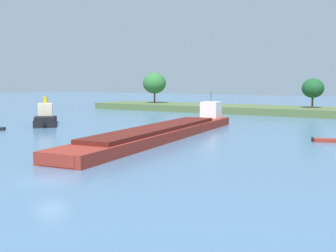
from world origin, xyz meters
The scene contains 6 objects.
ground_plane centered at (0.00, 0.00, 0.00)m, with size 400.00×400.00×0.00m, color #476B8E.
treeline_island centered at (-6.39, 75.59, 2.12)m, with size 94.98×14.31×10.03m.
fishing_skiff centered at (15.65, 33.64, 0.23)m, with size 5.56×2.99×0.91m.
tugboat centered at (-32.39, 30.04, 1.26)m, with size 10.42×10.57×4.97m.
cargo_barge centered at (-5.26, 26.19, 0.94)m, with size 9.59×44.02×5.90m.
channel_buoy_green centered at (-5.71, 43.95, 0.81)m, with size 0.70×0.70×1.90m.
Camera 1 is at (24.71, -23.49, 7.81)m, focal length 45.48 mm.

